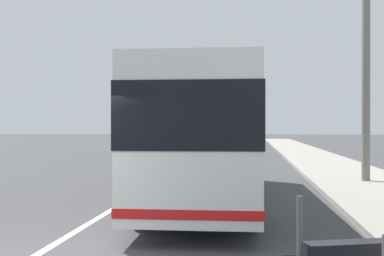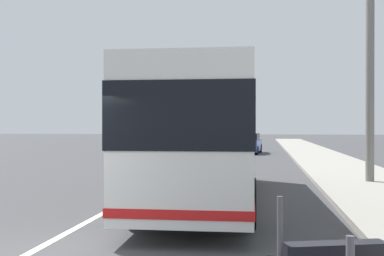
{
  "view_description": "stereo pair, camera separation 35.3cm",
  "coord_description": "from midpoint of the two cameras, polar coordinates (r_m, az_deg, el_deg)",
  "views": [
    {
      "loc": [
        -6.38,
        -3.31,
        2.01
      ],
      "look_at": [
        6.62,
        -1.69,
        1.96
      ],
      "focal_mm": 44.26,
      "sensor_mm": 36.0,
      "label": 1
    },
    {
      "loc": [
        -6.33,
        -3.66,
        2.01
      ],
      "look_at": [
        6.62,
        -1.69,
        1.96
      ],
      "focal_mm": 44.26,
      "sensor_mm": 36.0,
      "label": 2
    }
  ],
  "objects": [
    {
      "name": "lane_divider_line",
      "position": [
        16.85,
        -3.4,
        -6.62
      ],
      "size": [
        110.0,
        0.16,
        0.01
      ],
      "primitive_type": "cube",
      "color": "silver",
      "rests_on": "ground"
    },
    {
      "name": "sidewalk_curb",
      "position": [
        16.88,
        21.36,
        -6.4
      ],
      "size": [
        110.0,
        3.6,
        0.14
      ],
      "primitive_type": "cube",
      "color": "#9E998E",
      "rests_on": "ground"
    },
    {
      "name": "car_ahead_same_lane",
      "position": [
        35.26,
        7.03,
        -1.88
      ],
      "size": [
        4.56,
        2.06,
        1.49
      ],
      "rotation": [
        0.0,
        0.0,
        -0.08
      ],
      "color": "navy",
      "rests_on": "ground"
    },
    {
      "name": "car_side_street",
      "position": [
        38.7,
        0.38,
        -1.67
      ],
      "size": [
        4.34,
        1.99,
        1.55
      ],
      "rotation": [
        0.0,
        0.0,
        3.08
      ],
      "color": "gold",
      "rests_on": "ground"
    },
    {
      "name": "utility_pole",
      "position": [
        17.26,
        21.2,
        4.28
      ],
      "size": [
        0.28,
        0.28,
        6.47
      ],
      "primitive_type": "cylinder",
      "color": "slate",
      "rests_on": "ground"
    },
    {
      "name": "coach_bus",
      "position": [
        12.74,
        2.63,
        -0.53
      ],
      "size": [
        10.64,
        2.77,
        3.25
      ],
      "rotation": [
        0.0,
        0.0,
        0.03
      ],
      "color": "silver",
      "rests_on": "ground"
    }
  ]
}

